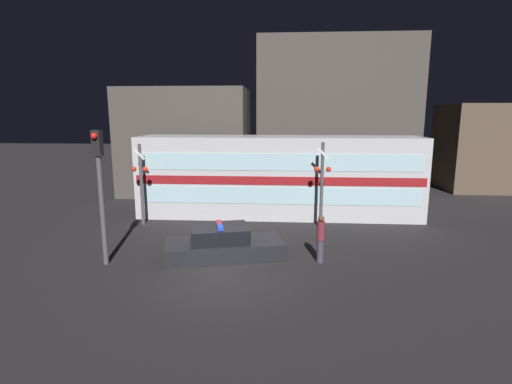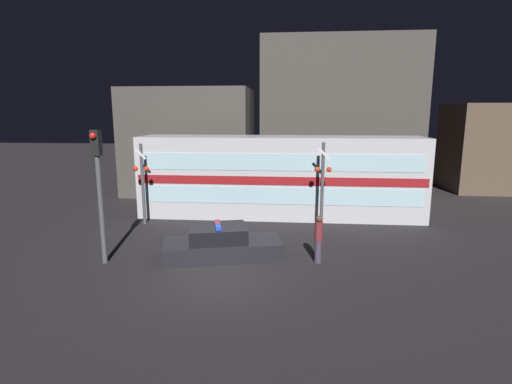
{
  "view_description": "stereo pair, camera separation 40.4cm",
  "coord_description": "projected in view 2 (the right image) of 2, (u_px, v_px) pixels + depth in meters",
  "views": [
    {
      "loc": [
        2.04,
        -12.45,
        5.41
      ],
      "look_at": [
        0.79,
        5.36,
        1.92
      ],
      "focal_mm": 28.0,
      "sensor_mm": 36.0,
      "label": 1
    },
    {
      "loc": [
        2.44,
        -12.41,
        5.41
      ],
      "look_at": [
        0.79,
        5.36,
        1.92
      ],
      "focal_mm": 28.0,
      "sensor_mm": 36.0,
      "label": 2
    }
  ],
  "objects": [
    {
      "name": "police_car",
      "position": [
        221.0,
        245.0,
        15.28
      ],
      "size": [
        4.79,
        2.88,
        1.35
      ],
      "rotation": [
        0.0,
        0.0,
        0.25
      ],
      "color": "black",
      "rests_on": "ground_plane"
    },
    {
      "name": "ground_plane",
      "position": [
        218.0,
        278.0,
        13.39
      ],
      "size": [
        120.0,
        120.0,
        0.0
      ],
      "primitive_type": "plane",
      "color": "#262326"
    },
    {
      "name": "building_right",
      "position": [
        502.0,
        148.0,
        28.47
      ],
      "size": [
        7.45,
        5.13,
        6.12
      ],
      "color": "brown",
      "rests_on": "ground_plane"
    },
    {
      "name": "crossing_signal_near",
      "position": [
        322.0,
        182.0,
        18.71
      ],
      "size": [
        0.81,
        0.36,
        4.13
      ],
      "color": "#4C4C51",
      "rests_on": "ground_plane"
    },
    {
      "name": "traffic_light_corner",
      "position": [
        99.0,
        184.0,
        14.21
      ],
      "size": [
        0.3,
        0.46,
        4.87
      ],
      "color": "#4C4C51",
      "rests_on": "ground_plane"
    },
    {
      "name": "building_center",
      "position": [
        339.0,
        115.0,
        29.18
      ],
      "size": [
        11.2,
        5.18,
        10.65
      ],
      "color": "#47423D",
      "rests_on": "ground_plane"
    },
    {
      "name": "crossing_signal_far",
      "position": [
        142.0,
        180.0,
        19.56
      ],
      "size": [
        0.81,
        0.36,
        4.01
      ],
      "color": "#4C4C51",
      "rests_on": "ground_plane"
    },
    {
      "name": "train",
      "position": [
        280.0,
        177.0,
        21.32
      ],
      "size": [
        14.83,
        2.91,
        4.26
      ],
      "color": "silver",
      "rests_on": "ground_plane"
    },
    {
      "name": "building_left",
      "position": [
        190.0,
        142.0,
        27.59
      ],
      "size": [
        8.42,
        5.22,
        7.1
      ],
      "color": "#47423D",
      "rests_on": "ground_plane"
    },
    {
      "name": "pedestrian",
      "position": [
        318.0,
        239.0,
        14.6
      ],
      "size": [
        0.3,
        0.3,
        1.8
      ],
      "color": "#3F384C",
      "rests_on": "ground_plane"
    }
  ]
}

